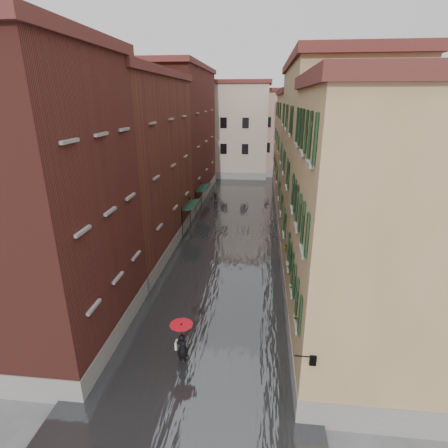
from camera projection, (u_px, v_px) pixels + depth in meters
The scene contains 16 objects.
ground at pixel (210, 320), 18.59m from camera, with size 120.00×120.00×0.00m, color #58585A.
floodwater at pixel (232, 231), 30.71m from camera, with size 10.00×60.00×0.20m, color #3D4044.
building_left_near at pixel (43, 211), 15.24m from camera, with size 6.00×8.00×13.00m, color maroon.
building_left_mid at pixel (133, 169), 25.61m from camera, with size 6.00×14.00×12.50m, color #5A2E1C.
building_left_far at pixel (179, 137), 39.38m from camera, with size 6.00×16.00×14.00m, color maroon.
building_right_near at pixel (373, 240), 14.05m from camera, with size 6.00×8.00×11.50m, color #A58155.
building_right_mid at pixel (328, 169), 24.08m from camera, with size 6.00×14.00×13.00m, color #9B895E.
building_right_far at pixel (304, 150), 38.37m from camera, with size 6.00×16.00×11.50m, color #A58155.
building_end_cream at pixel (227, 131), 52.23m from camera, with size 12.00×9.00×13.00m, color #B1A68C.
building_end_pink at pixel (287, 134), 53.35m from camera, with size 10.00×9.00×12.00m, color tan.
awning_near at pixel (191, 205), 29.92m from camera, with size 1.09×3.28×2.80m.
awning_far at pixel (203, 189), 35.54m from camera, with size 1.09×3.38×2.80m.
wall_lantern at pixel (312, 359), 11.51m from camera, with size 0.71×0.22×0.35m.
window_planters at pixel (294, 272), 16.22m from camera, with size 0.59×7.79×0.84m.
pedestrian_main at pixel (182, 339), 15.09m from camera, with size 1.02×1.02×2.06m.
pedestrian_far at pixel (216, 200), 37.52m from camera, with size 0.77×0.60×1.59m, color black.
Camera 1 is at (2.46, -15.58, 11.11)m, focal length 28.00 mm.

